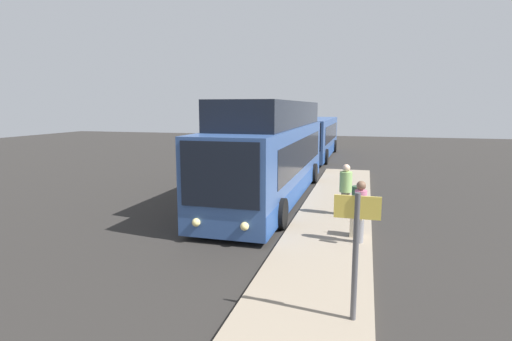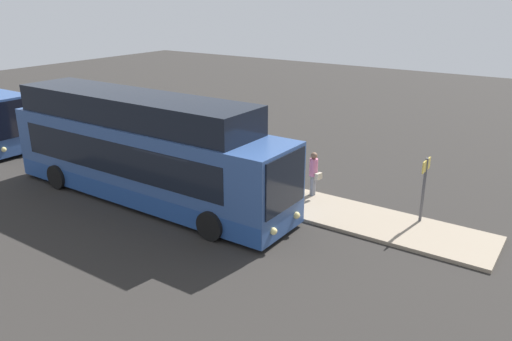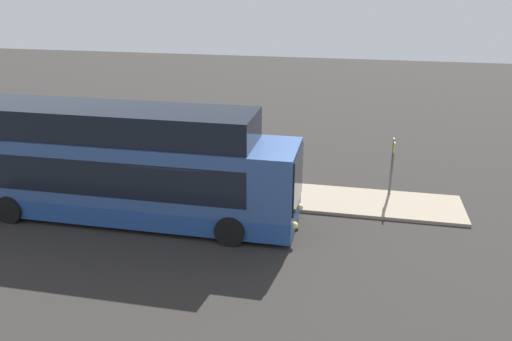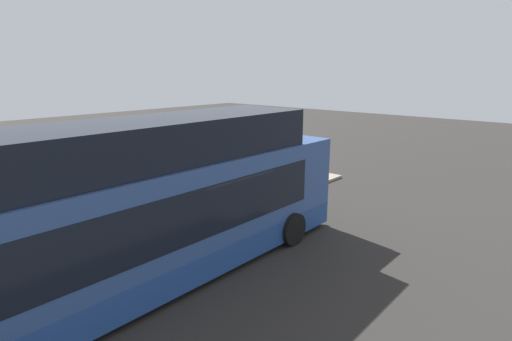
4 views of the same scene
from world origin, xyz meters
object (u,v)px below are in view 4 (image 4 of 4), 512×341
at_px(suitcase, 199,194).
at_px(trash_bin, 97,225).
at_px(passenger_boarding, 207,176).
at_px(passenger_waiting, 154,195).
at_px(sign_post, 274,149).
at_px(bus_lead, 141,216).

relative_size(suitcase, trash_bin, 1.45).
bearing_deg(passenger_boarding, passenger_waiting, -65.82).
relative_size(suitcase, sign_post, 0.41).
height_order(passenger_boarding, passenger_waiting, passenger_waiting).
bearing_deg(passenger_boarding, bus_lead, -41.72).
height_order(passenger_boarding, trash_bin, passenger_boarding).
relative_size(bus_lead, sign_post, 5.50).
distance_m(bus_lead, passenger_boarding, 6.53).
bearing_deg(sign_post, suitcase, -178.39).
bearing_deg(bus_lead, suitcase, 36.59).
bearing_deg(bus_lead, passenger_boarding, 34.62).
bearing_deg(suitcase, trash_bin, -179.96).
bearing_deg(sign_post, passenger_waiting, -175.83).
xyz_separation_m(passenger_boarding, suitcase, (-0.58, -0.15, -0.59)).
relative_size(passenger_waiting, trash_bin, 2.70).
height_order(sign_post, trash_bin, sign_post).
bearing_deg(passenger_waiting, trash_bin, 88.27).
xyz_separation_m(passenger_boarding, trash_bin, (-4.73, -0.15, -0.62)).
distance_m(bus_lead, sign_post, 10.18).
bearing_deg(suitcase, passenger_boarding, 14.60).
bearing_deg(sign_post, trash_bin, -179.12).
distance_m(sign_post, trash_bin, 8.96).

